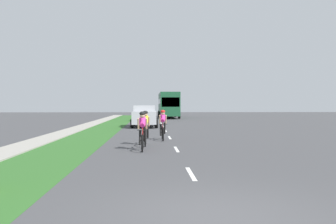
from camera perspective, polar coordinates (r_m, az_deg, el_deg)
name	(u,v)px	position (r m, az deg, el deg)	size (l,w,h in m)	color
ground_plane	(165,130)	(25.67, -0.50, -2.93)	(120.00, 120.00, 0.00)	#424244
grass_verge	(102,130)	(25.88, -10.71, -2.90)	(2.64, 70.00, 0.01)	#2D6026
sidewalk_concrete	(74,130)	(26.24, -15.20, -2.87)	(1.50, 70.00, 0.10)	#9E998E
lane_markings_center	(163,126)	(29.65, -0.83, -2.36)	(0.12, 52.71, 0.01)	white
cyclist_lead	(143,130)	(14.03, -4.20, -3.03)	(0.42, 1.72, 1.58)	black
cyclist_trailing	(145,128)	(15.80, -3.73, -2.56)	(0.42, 1.72, 1.58)	black
cyclist_distant	(163,125)	(18.07, -0.87, -2.08)	(0.42, 1.72, 1.58)	black
suv_silver	(144,116)	(28.93, -3.88, -0.58)	(2.15, 4.70, 1.79)	#A5A8AD
sedan_white	(145,114)	(39.10, -3.74, -0.38)	(1.98, 4.30, 1.52)	silver
bus_dark_green	(168,104)	(49.28, 0.04, 1.36)	(2.78, 11.60, 3.48)	#194C2D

